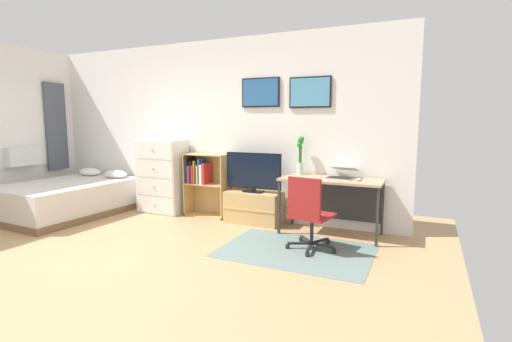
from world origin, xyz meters
TOP-DOWN VIEW (x-y plane):
  - ground_plane at (0.00, 0.00)m, footprint 7.20×7.20m
  - wall_back_with_posters at (0.02, 2.43)m, footprint 6.12×0.09m
  - area_rug at (1.87, 1.29)m, footprint 1.70×1.20m
  - bed at (-1.99, 1.39)m, footprint 1.51×2.00m
  - dresser at (-0.71, 2.15)m, footprint 0.76×0.46m
  - bookshelf at (0.03, 2.22)m, footprint 0.69×0.30m
  - tv_stand at (0.92, 2.17)m, footprint 0.82×0.41m
  - television at (0.92, 2.15)m, footprint 0.85×0.16m
  - desk at (2.07, 2.16)m, footprint 1.29×0.58m
  - office_chair at (1.99, 1.34)m, footprint 0.58×0.57m
  - laptop at (2.18, 2.18)m, footprint 0.39×0.41m
  - computer_mouse at (2.42, 2.05)m, footprint 0.06×0.10m
  - bamboo_vase at (1.58, 2.29)m, footprint 0.10×0.10m

SIDE VIEW (x-z plane):
  - ground_plane at x=0.00m, z-range 0.00..0.00m
  - area_rug at x=1.87m, z-range 0.00..0.01m
  - tv_stand at x=0.92m, z-range 0.00..0.46m
  - bed at x=-1.99m, z-range -0.06..0.58m
  - office_chair at x=1.99m, z-range 0.03..0.89m
  - bookshelf at x=0.03m, z-range 0.08..1.06m
  - dresser at x=-0.71m, z-range 0.00..1.18m
  - desk at x=2.07m, z-range 0.23..0.97m
  - television at x=0.92m, z-range 0.46..1.03m
  - computer_mouse at x=2.42m, z-range 0.74..0.77m
  - laptop at x=2.18m, z-range 0.72..0.88m
  - bamboo_vase at x=1.58m, z-range 0.77..1.30m
  - wall_back_with_posters at x=0.02m, z-range 0.01..2.71m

